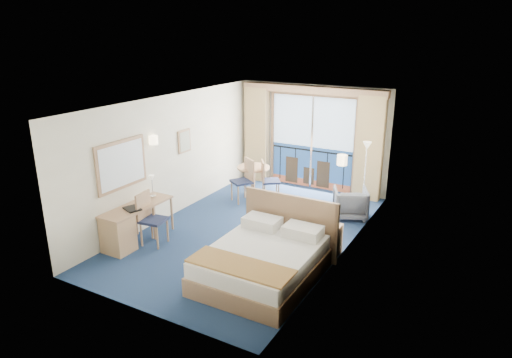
{
  "coord_description": "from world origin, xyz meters",
  "views": [
    {
      "loc": [
        4.35,
        -7.54,
        4.03
      ],
      "look_at": [
        0.03,
        0.2,
        1.09
      ],
      "focal_mm": 32.0,
      "sensor_mm": 36.0,
      "label": 1
    }
  ],
  "objects_px": {
    "armchair": "(350,203)",
    "round_table": "(253,173)",
    "bed": "(264,260)",
    "floor_lamp": "(366,158)",
    "table_chair_b": "(245,178)",
    "desk": "(122,229)",
    "table_chair_a": "(267,178)",
    "nightstand": "(328,239)",
    "desk_chair": "(149,215)"
  },
  "relations": [
    {
      "from": "armchair",
      "to": "round_table",
      "type": "relative_size",
      "value": 0.9
    },
    {
      "from": "bed",
      "to": "round_table",
      "type": "bearing_deg",
      "value": 122.06
    },
    {
      "from": "floor_lamp",
      "to": "table_chair_b",
      "type": "relative_size",
      "value": 1.47
    },
    {
      "from": "armchair",
      "to": "desk",
      "type": "xyz_separation_m",
      "value": [
        -3.29,
        -3.62,
        0.08
      ]
    },
    {
      "from": "floor_lamp",
      "to": "round_table",
      "type": "height_order",
      "value": "floor_lamp"
    },
    {
      "from": "table_chair_b",
      "to": "bed",
      "type": "bearing_deg",
      "value": -21.8
    },
    {
      "from": "bed",
      "to": "table_chair_a",
      "type": "distance_m",
      "value": 3.74
    },
    {
      "from": "round_table",
      "to": "desk",
      "type": "bearing_deg",
      "value": -100.06
    },
    {
      "from": "round_table",
      "to": "bed",
      "type": "bearing_deg",
      "value": -57.94
    },
    {
      "from": "table_chair_b",
      "to": "nightstand",
      "type": "bearing_deg",
      "value": 1.9
    },
    {
      "from": "desk",
      "to": "desk_chair",
      "type": "bearing_deg",
      "value": 56.76
    },
    {
      "from": "bed",
      "to": "table_chair_a",
      "type": "xyz_separation_m",
      "value": [
        -1.7,
        3.33,
        0.23
      ]
    },
    {
      "from": "nightstand",
      "to": "desk",
      "type": "xyz_separation_m",
      "value": [
        -3.48,
        -1.72,
        0.12
      ]
    },
    {
      "from": "desk_chair",
      "to": "table_chair_a",
      "type": "xyz_separation_m",
      "value": [
        0.87,
        3.26,
        -0.03
      ]
    },
    {
      "from": "nightstand",
      "to": "desk_chair",
      "type": "distance_m",
      "value": 3.45
    },
    {
      "from": "desk",
      "to": "table_chair_a",
      "type": "relative_size",
      "value": 1.6
    },
    {
      "from": "bed",
      "to": "table_chair_b",
      "type": "xyz_separation_m",
      "value": [
        -2.13,
        2.98,
        0.27
      ]
    },
    {
      "from": "floor_lamp",
      "to": "desk_chair",
      "type": "relative_size",
      "value": 1.48
    },
    {
      "from": "nightstand",
      "to": "floor_lamp",
      "type": "bearing_deg",
      "value": 93.12
    },
    {
      "from": "bed",
      "to": "desk",
      "type": "xyz_separation_m",
      "value": [
        -2.85,
        -0.37,
        0.08
      ]
    },
    {
      "from": "floor_lamp",
      "to": "table_chair_b",
      "type": "height_order",
      "value": "floor_lamp"
    },
    {
      "from": "desk",
      "to": "table_chair_a",
      "type": "xyz_separation_m",
      "value": [
        1.16,
        3.7,
        0.15
      ]
    },
    {
      "from": "floor_lamp",
      "to": "table_chair_b",
      "type": "distance_m",
      "value": 2.9
    },
    {
      "from": "table_chair_a",
      "to": "desk",
      "type": "bearing_deg",
      "value": 127.68
    },
    {
      "from": "floor_lamp",
      "to": "desk",
      "type": "bearing_deg",
      "value": -126.44
    },
    {
      "from": "armchair",
      "to": "desk",
      "type": "distance_m",
      "value": 4.89
    },
    {
      "from": "floor_lamp",
      "to": "table_chair_a",
      "type": "distance_m",
      "value": 2.4
    },
    {
      "from": "bed",
      "to": "round_table",
      "type": "height_order",
      "value": "bed"
    },
    {
      "from": "nightstand",
      "to": "table_chair_a",
      "type": "bearing_deg",
      "value": 139.52
    },
    {
      "from": "desk_chair",
      "to": "floor_lamp",
      "type": "bearing_deg",
      "value": -44.59
    },
    {
      "from": "table_chair_b",
      "to": "armchair",
      "type": "bearing_deg",
      "value": 38.46
    },
    {
      "from": "round_table",
      "to": "table_chair_b",
      "type": "xyz_separation_m",
      "value": [
        0.04,
        -0.48,
        0.04
      ]
    },
    {
      "from": "bed",
      "to": "nightstand",
      "type": "xyz_separation_m",
      "value": [
        0.62,
        1.34,
        -0.04
      ]
    },
    {
      "from": "nightstand",
      "to": "desk_chair",
      "type": "relative_size",
      "value": 0.55
    },
    {
      "from": "armchair",
      "to": "floor_lamp",
      "type": "relative_size",
      "value": 0.47
    },
    {
      "from": "nightstand",
      "to": "floor_lamp",
      "type": "relative_size",
      "value": 0.37
    },
    {
      "from": "desk",
      "to": "table_chair_b",
      "type": "bearing_deg",
      "value": 77.89
    },
    {
      "from": "desk",
      "to": "table_chair_b",
      "type": "relative_size",
      "value": 1.5
    },
    {
      "from": "armchair",
      "to": "table_chair_a",
      "type": "height_order",
      "value": "table_chair_a"
    },
    {
      "from": "floor_lamp",
      "to": "armchair",
      "type": "bearing_deg",
      "value": -92.36
    },
    {
      "from": "desk_chair",
      "to": "round_table",
      "type": "relative_size",
      "value": 1.28
    },
    {
      "from": "desk",
      "to": "round_table",
      "type": "xyz_separation_m",
      "value": [
        0.68,
        3.84,
        0.15
      ]
    },
    {
      "from": "nightstand",
      "to": "armchair",
      "type": "bearing_deg",
      "value": 95.66
    },
    {
      "from": "table_chair_a",
      "to": "armchair",
      "type": "bearing_deg",
      "value": -127.15
    },
    {
      "from": "nightstand",
      "to": "armchair",
      "type": "height_order",
      "value": "armchair"
    },
    {
      "from": "armchair",
      "to": "table_chair_b",
      "type": "bearing_deg",
      "value": -19.54
    },
    {
      "from": "floor_lamp",
      "to": "table_chair_a",
      "type": "relative_size",
      "value": 1.57
    },
    {
      "from": "round_table",
      "to": "floor_lamp",
      "type": "bearing_deg",
      "value": 14.05
    },
    {
      "from": "desk_chair",
      "to": "round_table",
      "type": "xyz_separation_m",
      "value": [
        0.39,
        3.4,
        -0.03
      ]
    },
    {
      "from": "desk",
      "to": "round_table",
      "type": "distance_m",
      "value": 3.91
    }
  ]
}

